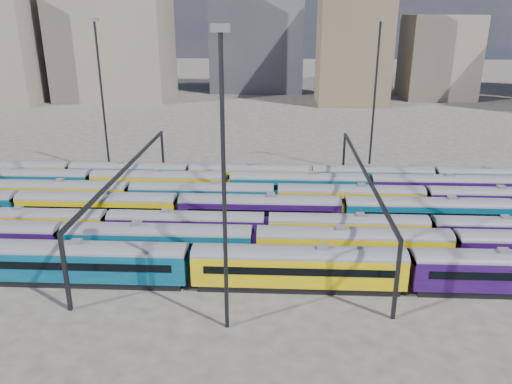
{
  "coord_description": "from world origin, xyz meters",
  "views": [
    {
      "loc": [
        -0.65,
        -59.49,
        26.36
      ],
      "look_at": [
        -3.72,
        5.12,
        3.0
      ],
      "focal_mm": 35.0,
      "sensor_mm": 36.0,
      "label": 1
    }
  ],
  "objects_px": {
    "rake_2": "(266,225)",
    "mast_2": "(224,178)",
    "rake_1": "(453,245)",
    "rake_0": "(409,265)"
  },
  "relations": [
    {
      "from": "rake_2",
      "to": "mast_2",
      "type": "relative_size",
      "value": 4.49
    },
    {
      "from": "rake_2",
      "to": "mast_2",
      "type": "distance_m",
      "value": 20.74
    },
    {
      "from": "mast_2",
      "to": "rake_0",
      "type": "bearing_deg",
      "value": 21.96
    },
    {
      "from": "rake_0",
      "to": "rake_2",
      "type": "bearing_deg",
      "value": 145.16
    },
    {
      "from": "rake_0",
      "to": "rake_1",
      "type": "xyz_separation_m",
      "value": [
        5.92,
        5.0,
        -0.04
      ]
    },
    {
      "from": "rake_0",
      "to": "rake_1",
      "type": "distance_m",
      "value": 7.75
    },
    {
      "from": "rake_0",
      "to": "rake_1",
      "type": "bearing_deg",
      "value": 40.17
    },
    {
      "from": "rake_2",
      "to": "mast_2",
      "type": "bearing_deg",
      "value": -99.99
    },
    {
      "from": "rake_1",
      "to": "mast_2",
      "type": "bearing_deg",
      "value": -152.73
    },
    {
      "from": "rake_1",
      "to": "mast_2",
      "type": "xyz_separation_m",
      "value": [
        -23.28,
        -12.0,
        11.2
      ]
    }
  ]
}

